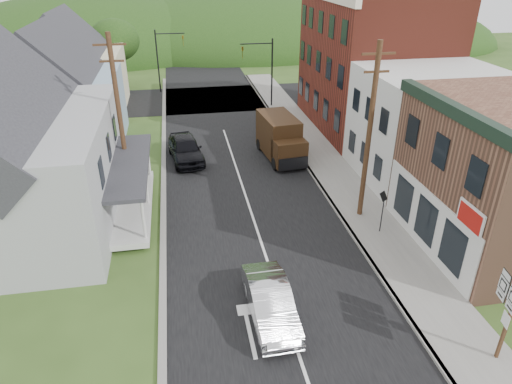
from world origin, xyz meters
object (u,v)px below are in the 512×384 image
dark_sedan (186,149)px  warning_sign (383,206)px  delivery_van (280,138)px  silver_sedan (270,302)px  route_sign_cluster (510,311)px

dark_sedan → warning_sign: size_ratio=2.13×
dark_sedan → delivery_van: bearing=-13.5°
delivery_van → silver_sedan: bearing=-110.2°
dark_sedan → delivery_van: (6.31, -0.69, 0.60)m
delivery_van → route_sign_cluster: 18.70m
silver_sedan → warning_sign: size_ratio=1.90×
dark_sedan → delivery_van: delivery_van is taller
route_sign_cluster → delivery_van: bearing=110.9°
delivery_van → route_sign_cluster: bearing=-85.7°
silver_sedan → route_sign_cluster: (7.12, -3.38, 1.48)m
silver_sedan → dark_sedan: size_ratio=0.89×
delivery_van → warning_sign: (2.74, -10.20, 0.18)m
dark_sedan → route_sign_cluster: route_sign_cluster is taller
route_sign_cluster → warning_sign: (-0.62, 8.18, -0.58)m
silver_sedan → dark_sedan: (-2.54, 15.69, 0.12)m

